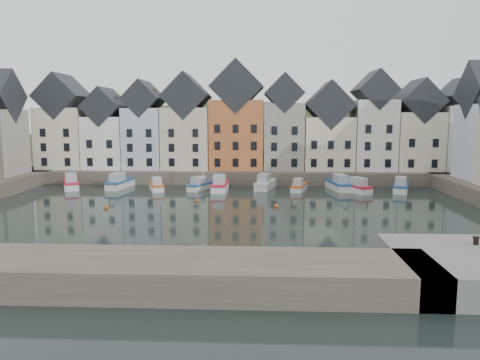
{
  "coord_description": "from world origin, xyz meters",
  "views": [
    {
      "loc": [
        4.22,
        -50.07,
        10.92
      ],
      "look_at": [
        1.61,
        6.0,
        3.11
      ],
      "focal_mm": 35.0,
      "sensor_mm": 36.0,
      "label": 1
    }
  ],
  "objects": [
    {
      "name": "boat_j",
      "position": [
        24.24,
        17.27,
        0.72
      ],
      "size": [
        3.88,
        6.61,
        2.42
      ],
      "rotation": [
        0.0,
        0.0,
        -0.33
      ],
      "color": "silver",
      "rests_on": "ground"
    },
    {
      "name": "boat_d",
      "position": [
        -4.75,
        17.65,
        0.71
      ],
      "size": [
        3.89,
        5.99,
        11.0
      ],
      "rotation": [
        0.0,
        0.0,
        -0.4
      ],
      "color": "silver",
      "rests_on": "ground"
    },
    {
      "name": "ground",
      "position": [
        0.0,
        0.0,
        0.0
      ],
      "size": [
        260.0,
        260.0,
        0.0
      ],
      "primitive_type": "plane",
      "color": "black",
      "rests_on": "ground"
    },
    {
      "name": "boat_f",
      "position": [
        4.77,
        19.08,
        0.75
      ],
      "size": [
        3.57,
        6.88,
        2.53
      ],
      "rotation": [
        0.0,
        0.0,
        -0.24
      ],
      "color": "silver",
      "rests_on": "ground"
    },
    {
      "name": "boat_a",
      "position": [
        -24.33,
        17.93,
        0.77
      ],
      "size": [
        4.71,
        7.02,
        2.59
      ],
      "rotation": [
        0.0,
        0.0,
        0.43
      ],
      "color": "silver",
      "rests_on": "ground"
    },
    {
      "name": "far_quay",
      "position": [
        0.0,
        30.0,
        1.0
      ],
      "size": [
        90.0,
        16.0,
        2.0
      ],
      "primitive_type": "cube",
      "color": "#4D453B",
      "rests_on": "ground"
    },
    {
      "name": "mooring_buoys",
      "position": [
        -4.0,
        5.33,
        0.15
      ],
      "size": [
        20.5,
        5.5,
        0.5
      ],
      "color": "#CA4B17",
      "rests_on": "ground"
    },
    {
      "name": "boat_g",
      "position": [
        9.65,
        17.38,
        0.61
      ],
      "size": [
        2.98,
        5.59,
        2.05
      ],
      "rotation": [
        0.0,
        0.0,
        -0.26
      ],
      "color": "silver",
      "rests_on": "ground"
    },
    {
      "name": "boat_e",
      "position": [
        -1.81,
        16.99,
        0.78
      ],
      "size": [
        2.25,
        6.84,
        2.61
      ],
      "rotation": [
        0.0,
        0.0,
        -0.02
      ],
      "color": "silver",
      "rests_on": "ground"
    },
    {
      "name": "hillside",
      "position": [
        0.02,
        56.0,
        -17.96
      ],
      "size": [
        153.6,
        70.4,
        64.0
      ],
      "color": "#243219",
      "rests_on": "ground"
    },
    {
      "name": "boat_c",
      "position": [
        -11.2,
        17.0,
        0.64
      ],
      "size": [
        3.44,
        5.83,
        2.14
      ],
      "rotation": [
        0.0,
        0.0,
        0.33
      ],
      "color": "silver",
      "rests_on": "ground"
    },
    {
      "name": "boat_b",
      "position": [
        -17.16,
        18.71,
        0.77
      ],
      "size": [
        2.9,
        6.96,
        2.59
      ],
      "rotation": [
        0.0,
        0.0,
        -0.12
      ],
      "color": "silver",
      "rests_on": "ground"
    },
    {
      "name": "mooring_bollard",
      "position": [
        19.14,
        -17.8,
        2.31
      ],
      "size": [
        0.48,
        0.48,
        0.56
      ],
      "color": "black",
      "rests_on": "near_quay"
    },
    {
      "name": "boat_i",
      "position": [
        17.59,
        16.64,
        0.71
      ],
      "size": [
        4.35,
        6.45,
        2.38
      ],
      "rotation": [
        0.0,
        0.0,
        0.43
      ],
      "color": "silver",
      "rests_on": "ground"
    },
    {
      "name": "boat_h",
      "position": [
        15.56,
        18.62,
        0.77
      ],
      "size": [
        3.18,
        6.98,
        2.58
      ],
      "rotation": [
        0.0,
        0.0,
        0.17
      ],
      "color": "silver",
      "rests_on": "ground"
    },
    {
      "name": "near_wall",
      "position": [
        -10.0,
        -22.0,
        1.0
      ],
      "size": [
        50.0,
        6.0,
        2.0
      ],
      "primitive_type": "cube",
      "color": "#4D453B",
      "rests_on": "ground"
    },
    {
      "name": "far_terrace",
      "position": [
        3.21,
        28.0,
        8.88
      ],
      "size": [
        72.37,
        8.16,
        17.78
      ],
      "color": "#ECE4C5",
      "rests_on": "far_quay"
    }
  ]
}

